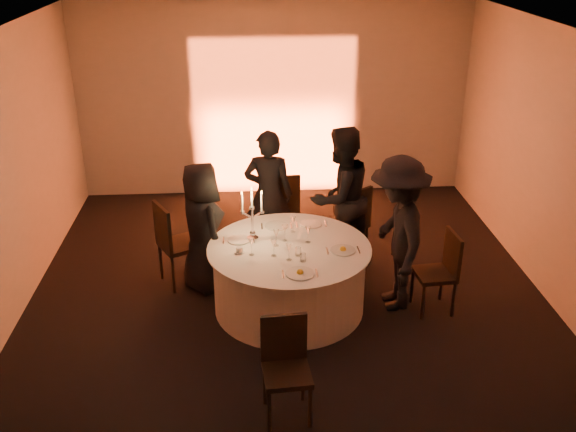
{
  "coord_description": "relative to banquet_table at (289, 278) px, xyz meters",
  "views": [
    {
      "loc": [
        -0.43,
        -6.2,
        3.99
      ],
      "look_at": [
        0.0,
        0.2,
        1.05
      ],
      "focal_mm": 40.0,
      "sensor_mm": 36.0,
      "label": 1
    }
  ],
  "objects": [
    {
      "name": "chair_right",
      "position": [
        1.68,
        -0.14,
        0.14
      ],
      "size": [
        0.45,
        0.45,
        0.94
      ],
      "rotation": [
        0.0,
        0.0,
        -1.48
      ],
      "color": "black",
      "rests_on": "floor"
    },
    {
      "name": "wall_front",
      "position": [
        0.0,
        -3.5,
        1.12
      ],
      "size": [
        7.0,
        0.0,
        7.0
      ],
      "primitive_type": "plane",
      "rotation": [
        -1.57,
        0.0,
        0.0
      ],
      "color": "beige",
      "rests_on": "floor"
    },
    {
      "name": "chair_left",
      "position": [
        -1.33,
        0.62,
        0.21
      ],
      "size": [
        0.62,
        0.62,
        1.05
      ],
      "rotation": [
        0.0,
        0.0,
        2.06
      ],
      "color": "black",
      "rests_on": "floor"
    },
    {
      "name": "guest_right",
      "position": [
        1.19,
        -0.0,
        0.5
      ],
      "size": [
        0.66,
        1.15,
        1.78
      ],
      "primitive_type": "imported",
      "rotation": [
        0.0,
        0.0,
        -1.57
      ],
      "color": "black",
      "rests_on": "floor"
    },
    {
      "name": "plate_right",
      "position": [
        0.57,
        -0.13,
        0.4
      ],
      "size": [
        0.36,
        0.27,
        0.08
      ],
      "color": "silver",
      "rests_on": "banquet_table"
    },
    {
      "name": "wall_back",
      "position": [
        0.0,
        3.5,
        1.12
      ],
      "size": [
        7.0,
        0.0,
        7.0
      ],
      "primitive_type": "plane",
      "rotation": [
        1.57,
        0.0,
        0.0
      ],
      "color": "beige",
      "rests_on": "floor"
    },
    {
      "name": "wine_glass_e",
      "position": [
        0.07,
        0.37,
        0.52
      ],
      "size": [
        0.07,
        0.07,
        0.19
      ],
      "color": "silver",
      "rests_on": "banquet_table"
    },
    {
      "name": "wine_glass_b",
      "position": [
        -0.04,
        0.16,
        0.52
      ],
      "size": [
        0.07,
        0.07,
        0.19
      ],
      "color": "silver",
      "rests_on": "banquet_table"
    },
    {
      "name": "floor",
      "position": [
        0.0,
        0.0,
        -0.38
      ],
      "size": [
        7.0,
        7.0,
        0.0
      ],
      "primitive_type": "plane",
      "color": "black",
      "rests_on": "ground"
    },
    {
      "name": "chair_back_left",
      "position": [
        0.04,
        1.72,
        0.17
      ],
      "size": [
        0.44,
        0.44,
        0.98
      ],
      "rotation": [
        0.0,
        0.0,
        -3.12
      ],
      "color": "black",
      "rests_on": "floor"
    },
    {
      "name": "wine_glass_f",
      "position": [
        -0.41,
        -0.16,
        0.52
      ],
      "size": [
        0.07,
        0.07,
        0.19
      ],
      "color": "silver",
      "rests_on": "banquet_table"
    },
    {
      "name": "tumbler_b",
      "position": [
        0.08,
        -0.2,
        0.43
      ],
      "size": [
        0.07,
        0.07,
        0.09
      ],
      "primitive_type": "cylinder",
      "color": "silver",
      "rests_on": "banquet_table"
    },
    {
      "name": "tumbler_a",
      "position": [
        0.12,
        -0.33,
        0.43
      ],
      "size": [
        0.07,
        0.07,
        0.09
      ],
      "primitive_type": "cylinder",
      "color": "silver",
      "rests_on": "banquet_table"
    },
    {
      "name": "wine_glass_g",
      "position": [
        -0.18,
        -0.19,
        0.52
      ],
      "size": [
        0.07,
        0.07,
        0.19
      ],
      "color": "silver",
      "rests_on": "banquet_table"
    },
    {
      "name": "ceiling",
      "position": [
        0.0,
        0.0,
        2.62
      ],
      "size": [
        7.0,
        7.0,
        0.0
      ],
      "primitive_type": "plane",
      "rotation": [
        3.14,
        0.0,
        0.0
      ],
      "color": "white",
      "rests_on": "wall_back"
    },
    {
      "name": "wine_glass_a",
      "position": [
        -0.02,
        -0.3,
        0.52
      ],
      "size": [
        0.07,
        0.07,
        0.19
      ],
      "color": "silver",
      "rests_on": "banquet_table"
    },
    {
      "name": "plate_back_left",
      "position": [
        -0.11,
        0.53,
        0.39
      ],
      "size": [
        0.35,
        0.27,
        0.01
      ],
      "color": "silver",
      "rests_on": "banquet_table"
    },
    {
      "name": "wall_right",
      "position": [
        3.0,
        0.0,
        1.12
      ],
      "size": [
        0.0,
        7.0,
        7.0
      ],
      "primitive_type": "plane",
      "rotation": [
        1.57,
        0.0,
        -1.57
      ],
      "color": "beige",
      "rests_on": "floor"
    },
    {
      "name": "plate_back_right",
      "position": [
        0.29,
        0.55,
        0.39
      ],
      "size": [
        0.35,
        0.26,
        0.01
      ],
      "color": "silver",
      "rests_on": "banquet_table"
    },
    {
      "name": "plate_front",
      "position": [
        0.07,
        -0.6,
        0.4
      ],
      "size": [
        0.35,
        0.29,
        0.08
      ],
      "color": "silver",
      "rests_on": "banquet_table"
    },
    {
      "name": "guest_back_left",
      "position": [
        -0.17,
        1.3,
        0.46
      ],
      "size": [
        0.67,
        0.49,
        1.7
      ],
      "primitive_type": "imported",
      "rotation": [
        0.0,
        0.0,
        3.01
      ],
      "color": "black",
      "rests_on": "floor"
    },
    {
      "name": "banquet_table",
      "position": [
        0.0,
        0.0,
        0.0
      ],
      "size": [
        1.8,
        1.8,
        0.77
      ],
      "color": "black",
      "rests_on": "floor"
    },
    {
      "name": "chair_front",
      "position": [
        -0.15,
        -1.68,
        0.14
      ],
      "size": [
        0.44,
        0.44,
        0.93
      ],
      "rotation": [
        0.0,
        0.0,
        0.08
      ],
      "color": "black",
      "rests_on": "floor"
    },
    {
      "name": "guest_back_right",
      "position": [
        0.7,
        1.04,
        0.52
      ],
      "size": [
        1.11,
        1.06,
        1.8
      ],
      "primitive_type": "imported",
      "rotation": [
        0.0,
        0.0,
        -2.55
      ],
      "color": "black",
      "rests_on": "floor"
    },
    {
      "name": "candelabra",
      "position": [
        -0.39,
        0.22,
        0.61
      ],
      "size": [
        0.27,
        0.13,
        0.63
      ],
      "color": "silver",
      "rests_on": "banquet_table"
    },
    {
      "name": "guest_left",
      "position": [
        -0.97,
        0.52,
        0.4
      ],
      "size": [
        0.8,
        0.91,
        1.57
      ],
      "primitive_type": "imported",
      "rotation": [
        0.0,
        0.0,
        2.06
      ],
      "color": "black",
      "rests_on": "floor"
    },
    {
      "name": "wine_glass_d",
      "position": [
        0.21,
        0.1,
        0.52
      ],
      "size": [
        0.07,
        0.07,
        0.19
      ],
      "color": "silver",
      "rests_on": "banquet_table"
    },
    {
      "name": "chair_back_right",
      "position": [
        0.85,
        1.06,
        0.19
      ],
      "size": [
        0.62,
        0.62,
        1.02
      ],
      "rotation": [
        0.0,
        0.0,
        -2.52
      ],
      "color": "black",
      "rests_on": "floor"
    },
    {
      "name": "plate_left",
      "position": [
        -0.55,
        0.19,
        0.39
      ],
      "size": [
        0.36,
        0.26,
        0.01
      ],
      "color": "silver",
      "rests_on": "banquet_table"
    },
    {
      "name": "coffee_cup",
      "position": [
        -0.54,
        -0.1,
        0.42
      ],
      "size": [
        0.11,
        0.11,
        0.07
      ],
      "color": "silver",
      "rests_on": "banquet_table"
    },
    {
      "name": "uplighter_fixture",
      "position": [
        0.0,
        3.2,
        -0.33
      ],
      "size": [
        0.25,
        0.12,
        0.1
      ],
      "primitive_type": "cube",
      "color": "black",
      "rests_on": "floor"
    },
    {
      "name": "wine_glass_c",
      "position": [
        -0.14,
        0.04,
        0.52
      ],
      "size": [
        0.07,
        0.07,
        0.19
      ],
      "color": "silver",
      "rests_on": "banquet_table"
    }
  ]
}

